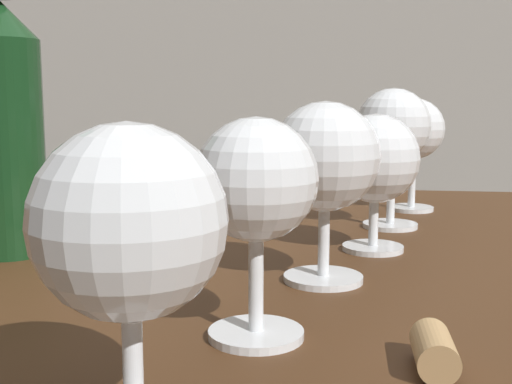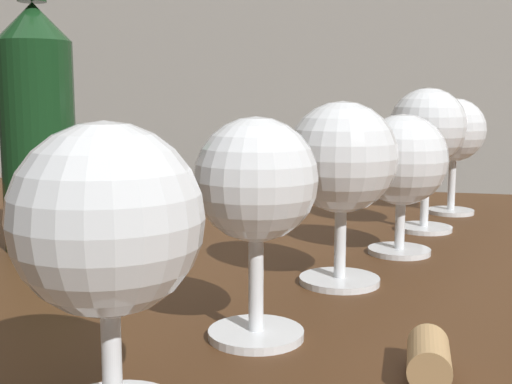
% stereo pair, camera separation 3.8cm
% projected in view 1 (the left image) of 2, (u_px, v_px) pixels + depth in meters
% --- Properties ---
extents(dining_table, '(1.40, 0.88, 0.71)m').
position_uv_depth(dining_table, '(233.00, 336.00, 0.62)').
color(dining_table, '#472B16').
rests_on(dining_table, ground_plane).
extents(wine_glass_amber, '(0.08, 0.08, 0.13)m').
position_uv_depth(wine_glass_amber, '(129.00, 231.00, 0.28)').
color(wine_glass_amber, white).
rests_on(wine_glass_amber, dining_table).
extents(wine_glass_merlot, '(0.07, 0.07, 0.13)m').
position_uv_depth(wine_glass_merlot, '(256.00, 184.00, 0.38)').
color(wine_glass_merlot, white).
rests_on(wine_glass_merlot, dining_table).
extents(wine_glass_empty, '(0.08, 0.08, 0.14)m').
position_uv_depth(wine_glass_empty, '(325.00, 161.00, 0.50)').
color(wine_glass_empty, white).
rests_on(wine_glass_empty, dining_table).
extents(wine_glass_chardonnay, '(0.08, 0.08, 0.13)m').
position_uv_depth(wine_glass_chardonnay, '(375.00, 161.00, 0.60)').
color(wine_glass_chardonnay, white).
rests_on(wine_glass_chardonnay, dining_table).
extents(wine_glass_cabernet, '(0.08, 0.08, 0.15)m').
position_uv_depth(wine_glass_cabernet, '(393.00, 129.00, 0.71)').
color(wine_glass_cabernet, white).
rests_on(wine_glass_cabernet, dining_table).
extents(wine_glass_rose, '(0.08, 0.08, 0.14)m').
position_uv_depth(wine_glass_rose, '(414.00, 132.00, 0.82)').
color(wine_glass_rose, white).
rests_on(wine_glass_rose, dining_table).
extents(wine_bottle, '(0.07, 0.07, 0.31)m').
position_uv_depth(wine_bottle, '(4.00, 120.00, 0.59)').
color(wine_bottle, '#143819').
rests_on(wine_bottle, dining_table).
extents(cork, '(0.02, 0.04, 0.02)m').
position_uv_depth(cork, '(434.00, 351.00, 0.35)').
color(cork, tan).
rests_on(cork, dining_table).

